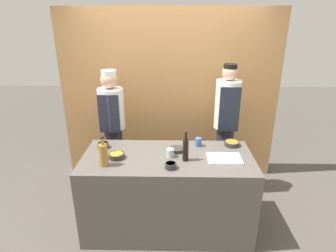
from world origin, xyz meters
name	(u,v)px	position (x,y,z in m)	size (l,w,h in m)	color
ground_plane	(168,224)	(0.00, 0.00, 0.00)	(14.00, 14.00, 0.00)	#4C4742
cabinet_wall	(170,97)	(0.00, 1.25, 1.20)	(3.03, 0.18, 2.40)	#B7844C
counter	(168,192)	(0.00, 0.00, 0.45)	(1.81, 0.82, 0.89)	#514C47
sauce_bowl_purple	(103,145)	(-0.73, 0.19, 0.92)	(0.12, 0.12, 0.06)	#2D2D2D
sauce_bowl_white	(177,149)	(0.10, 0.12, 0.91)	(0.16, 0.16, 0.04)	#2D2D2D
sauce_bowl_yellow	(116,155)	(-0.53, -0.05, 0.92)	(0.16, 0.16, 0.05)	#2D2D2D
sauce_bowl_green	(171,165)	(0.04, -0.25, 0.92)	(0.11, 0.11, 0.06)	#2D2D2D
sauce_bowl_orange	(232,143)	(0.73, 0.28, 0.92)	(0.17, 0.17, 0.05)	#2D2D2D
cutting_board	(224,159)	(0.59, -0.06, 0.90)	(0.35, 0.25, 0.02)	white
bottle_vinegar	(104,154)	(-0.62, -0.21, 1.01)	(0.09, 0.09, 0.32)	olive
bottle_soy	(186,149)	(0.18, -0.08, 1.02)	(0.06, 0.06, 0.32)	black
cup_blue	(198,142)	(0.34, 0.26, 0.94)	(0.07, 0.07, 0.10)	#386093
cup_steel	(170,153)	(0.03, -0.01, 0.94)	(0.08, 0.08, 0.09)	#B7B7BC
chef_left	(113,127)	(-0.74, 0.75, 0.92)	(0.32, 0.32, 1.66)	#28282D
chef_right	(226,125)	(0.74, 0.75, 0.96)	(0.31, 0.31, 1.74)	#28282D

